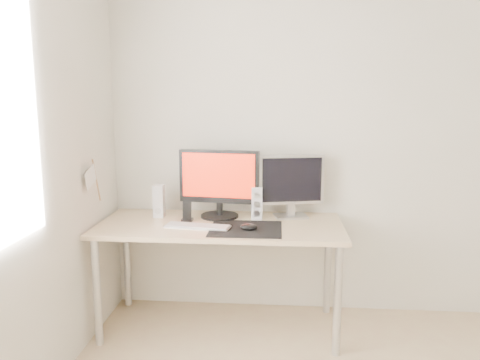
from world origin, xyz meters
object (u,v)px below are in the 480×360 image
object	(u,v)px
mouse	(249,227)
keyboard	(198,226)
speaker_left	(159,201)
speaker_right	(257,203)
second_monitor	(291,183)
phone_dock	(187,215)
desk	(220,235)
main_monitor	(219,181)

from	to	relation	value
mouse	keyboard	world-z (taller)	mouse
speaker_left	speaker_right	size ratio (longest dim) A/B	1.00
second_monitor	keyboard	distance (m)	0.71
keyboard	phone_dock	xyz separation A→B (m)	(-0.10, 0.15, 0.03)
mouse	phone_dock	size ratio (longest dim) A/B	0.82
speaker_left	second_monitor	bearing A→B (deg)	4.11
speaker_right	keyboard	size ratio (longest dim) A/B	0.52
keyboard	mouse	bearing A→B (deg)	-7.10
speaker_left	phone_dock	bearing A→B (deg)	-23.27
mouse	desk	bearing A→B (deg)	143.12
mouse	speaker_left	bearing A→B (deg)	155.96
desk	keyboard	xyz separation A→B (m)	(-0.13, -0.11, 0.09)
speaker_left	keyboard	distance (m)	0.41
desk	phone_dock	world-z (taller)	phone_dock
mouse	speaker_left	world-z (taller)	speaker_left
speaker_right	mouse	bearing A→B (deg)	-97.69
speaker_right	keyboard	world-z (taller)	speaker_right
mouse	speaker_left	size ratio (longest dim) A/B	0.48
phone_dock	second_monitor	bearing A→B (deg)	12.72
second_monitor	speaker_right	size ratio (longest dim) A/B	1.99
mouse	main_monitor	distance (m)	0.44
mouse	second_monitor	size ratio (longest dim) A/B	0.24
mouse	phone_dock	bearing A→B (deg)	155.58
desk	mouse	bearing A→B (deg)	-36.88
mouse	desk	world-z (taller)	mouse
main_monitor	keyboard	world-z (taller)	main_monitor
phone_dock	speaker_right	bearing A→B (deg)	10.62
desk	main_monitor	xyz separation A→B (m)	(-0.03, 0.15, 0.33)
second_monitor	phone_dock	size ratio (longest dim) A/B	3.40
speaker_left	phone_dock	size ratio (longest dim) A/B	1.70
mouse	keyboard	size ratio (longest dim) A/B	0.25
mouse	desk	size ratio (longest dim) A/B	0.07
speaker_left	mouse	bearing A→B (deg)	-24.04
main_monitor	phone_dock	xyz separation A→B (m)	(-0.20, -0.11, -0.21)
speaker_right	phone_dock	distance (m)	0.48
mouse	main_monitor	size ratio (longest dim) A/B	0.20
main_monitor	second_monitor	bearing A→B (deg)	5.46
phone_dock	mouse	bearing A→B (deg)	-24.42
mouse	speaker_left	xyz separation A→B (m)	(-0.64, 0.28, 0.09)
speaker_left	keyboard	bearing A→B (deg)	-38.27
mouse	phone_dock	xyz separation A→B (m)	(-0.43, 0.19, 0.02)
second_monitor	speaker_left	size ratio (longest dim) A/B	1.99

